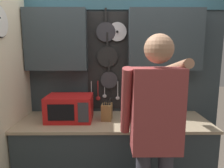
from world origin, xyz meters
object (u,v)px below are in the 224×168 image
(utensil_crock, at_px, (141,112))
(person, at_px, (156,126))
(microwave, at_px, (70,108))
(knife_block, at_px, (107,112))

(utensil_crock, distance_m, person, 0.62)
(microwave, height_order, utensil_crock, utensil_crock)
(knife_block, bearing_deg, microwave, -179.89)
(knife_block, distance_m, person, 0.73)
(person, bearing_deg, utensil_crock, 91.64)
(microwave, bearing_deg, utensil_crock, 0.12)
(utensil_crock, bearing_deg, microwave, -179.88)
(microwave, relative_size, person, 0.27)
(microwave, distance_m, person, 1.01)
(microwave, relative_size, utensil_crock, 1.37)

